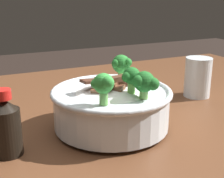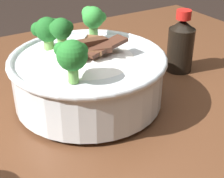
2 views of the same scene
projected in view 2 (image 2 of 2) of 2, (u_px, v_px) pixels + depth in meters
name	position (u px, v px, depth m)	size (l,w,h in m)	color
rice_bowl	(87.00, 73.00, 0.57)	(0.26, 0.26, 0.15)	silver
soy_sauce_bottle	(181.00, 45.00, 0.68)	(0.05, 0.05, 0.13)	black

